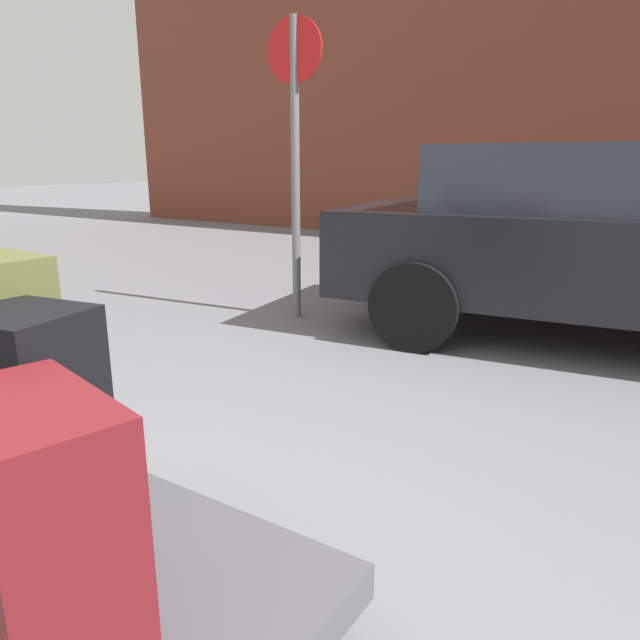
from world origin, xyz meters
TOP-DOWN VIEW (x-y plane):
  - luggage_cart at (0.00, 0.00)m, footprint 1.35×0.81m
  - suitcase_black_front_left at (-0.12, 0.02)m, footprint 0.38×0.32m
  - suitcase_maroon_center at (0.29, -0.20)m, footprint 0.45×0.33m
  - parked_car at (0.85, 4.06)m, footprint 4.49×2.34m
  - no_parking_sign at (-1.63, 3.34)m, footprint 0.50×0.07m

SIDE VIEW (x-z plane):
  - luggage_cart at x=0.00m, z-range 0.10..0.44m
  - suitcase_maroon_center at x=0.29m, z-range 0.34..0.90m
  - suitcase_black_front_left at x=-0.12m, z-range 0.34..0.97m
  - parked_car at x=0.85m, z-range 0.05..1.47m
  - no_parking_sign at x=-1.63m, z-range 0.28..2.68m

